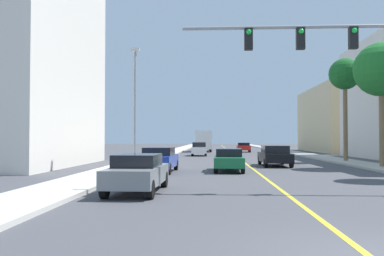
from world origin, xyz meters
TOP-DOWN VIEW (x-y plane):
  - ground at (0.00, 42.00)m, footprint 192.00×192.00m
  - sidewalk_left at (-8.49, 42.00)m, footprint 2.64×168.00m
  - sidewalk_right at (8.49, 42.00)m, footprint 2.64×168.00m
  - lane_marking_center at (0.00, 42.00)m, footprint 0.16×144.00m
  - building_right_far at (19.19, 54.55)m, footprint 13.29×19.70m
  - traffic_signal_mast at (3.70, 8.70)m, footprint 11.49×0.36m
  - street_lamp at (-7.68, 18.67)m, footprint 0.56×0.28m
  - palm_mid at (8.65, 20.24)m, footprint 3.61×3.61m
  - palm_far at (8.53, 27.10)m, footprint 2.65×2.65m
  - car_green at (-1.65, 17.66)m, footprint 1.86×4.45m
  - car_black at (1.86, 22.30)m, footprint 1.98×4.59m
  - car_gray at (-5.44, 8.00)m, footprint 1.84×4.35m
  - car_red at (1.92, 51.61)m, footprint 2.05×3.90m
  - car_white at (-4.21, 39.04)m, footprint 1.85×4.20m
  - car_blue at (-5.84, 16.74)m, footprint 1.99×4.44m
  - delivery_truck at (-4.04, 53.57)m, footprint 2.64×8.94m

SIDE VIEW (x-z plane):
  - ground at x=0.00m, z-range 0.00..0.00m
  - lane_marking_center at x=0.00m, z-range 0.00..0.01m
  - sidewalk_left at x=-8.49m, z-range 0.00..0.15m
  - sidewalk_right at x=8.49m, z-range 0.00..0.15m
  - car_green at x=-1.65m, z-range 0.04..1.41m
  - car_red at x=1.92m, z-range 0.04..1.43m
  - car_gray at x=-5.44m, z-range 0.04..1.45m
  - car_blue at x=-5.84m, z-range 0.04..1.51m
  - car_black at x=1.86m, z-range 0.03..1.53m
  - car_white at x=-4.21m, z-range 0.02..1.58m
  - delivery_truck at x=-4.04m, z-range 0.10..3.23m
  - street_lamp at x=-7.68m, z-range 0.57..8.31m
  - building_right_far at x=19.19m, z-range 0.00..9.73m
  - traffic_signal_mast at x=3.70m, z-range 1.80..8.47m
  - palm_mid at x=8.65m, z-range 2.42..10.71m
  - palm_far at x=8.53m, z-range 2.97..11.61m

